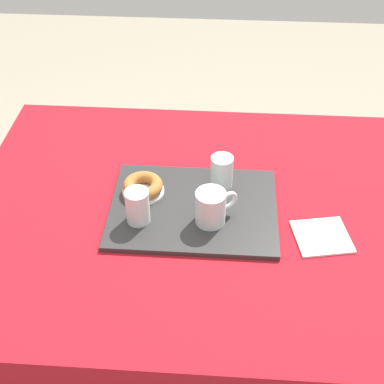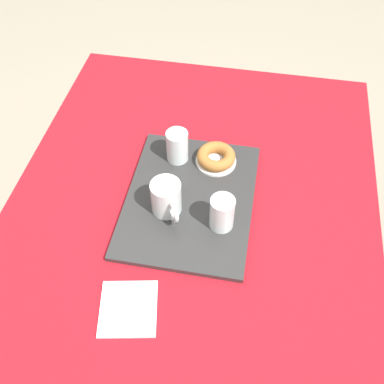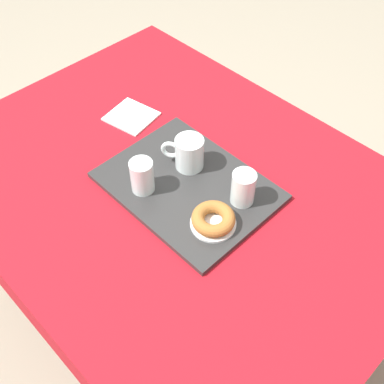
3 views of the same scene
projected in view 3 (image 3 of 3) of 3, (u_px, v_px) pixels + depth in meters
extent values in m
plane|color=gray|center=(181.00, 308.00, 1.85)|extent=(6.00, 6.00, 0.00)
cube|color=#A8141E|center=(176.00, 185.00, 1.31)|extent=(1.31, 0.98, 0.03)
cube|color=#A8141E|center=(29.00, 314.00, 1.14)|extent=(1.31, 0.01, 0.14)
cube|color=#A8141E|center=(282.00, 126.00, 1.59)|extent=(1.31, 0.01, 0.14)
cube|color=#A8141E|center=(50.00, 103.00, 1.68)|extent=(0.01, 0.98, 0.14)
cube|color=#A8141E|center=(376.00, 365.00, 1.06)|extent=(0.01, 0.98, 0.14)
cylinder|color=brown|center=(156.00, 123.00, 2.03)|extent=(0.06, 0.06, 0.70)
cube|color=#2D2D2D|center=(188.00, 186.00, 1.27)|extent=(0.44, 0.33, 0.01)
cylinder|color=silver|center=(189.00, 153.00, 1.28)|extent=(0.08, 0.08, 0.09)
cylinder|color=#84380F|center=(189.00, 156.00, 1.29)|extent=(0.07, 0.07, 0.07)
torus|color=silver|center=(171.00, 150.00, 1.29)|extent=(0.05, 0.04, 0.06)
cylinder|color=silver|center=(142.00, 176.00, 1.22)|extent=(0.06, 0.06, 0.09)
cylinder|color=silver|center=(143.00, 181.00, 1.24)|extent=(0.05, 0.05, 0.05)
cylinder|color=silver|center=(243.00, 188.00, 1.20)|extent=(0.06, 0.06, 0.09)
cylinder|color=silver|center=(243.00, 191.00, 1.21)|extent=(0.05, 0.05, 0.06)
cylinder|color=white|center=(213.00, 224.00, 1.18)|extent=(0.12, 0.12, 0.01)
torus|color=#A3662D|center=(213.00, 219.00, 1.16)|extent=(0.11, 0.11, 0.03)
cube|color=white|center=(131.00, 116.00, 1.47)|extent=(0.16, 0.15, 0.01)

